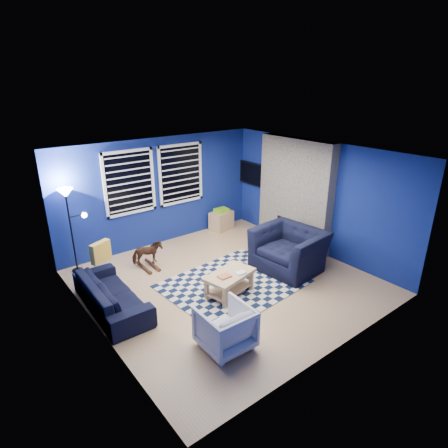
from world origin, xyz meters
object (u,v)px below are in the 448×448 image
armchair_bent (225,328)px  armchair_big (289,250)px  coffee_table (230,279)px  floor_lamp (68,205)px  sofa (112,294)px  tv (253,174)px  rocking_horse (147,254)px  cabinet (221,220)px

armchair_bent → armchair_big: bearing=-154.7°
coffee_table → floor_lamp: bearing=125.7°
sofa → tv: bearing=-70.7°
sofa → armchair_big: size_ratio=1.44×
sofa → floor_lamp: floor_lamp is taller
coffee_table → armchair_bent: bearing=-131.1°
rocking_horse → coffee_table: 1.99m
armchair_big → tv: bearing=148.9°
rocking_horse → coffee_table: size_ratio=0.60×
tv → cabinet: 1.45m
tv → armchair_big: tv is taller
floor_lamp → cabinet: bearing=0.1°
armchair_big → floor_lamp: bearing=-132.7°
tv → rocking_horse: bearing=-171.2°
tv → armchair_bent: tv is taller
tv → coffee_table: bearing=-138.4°
cabinet → tv: bearing=-27.5°
coffee_table → rocking_horse: bearing=110.3°
floor_lamp → coffee_table: bearing=-54.3°
tv → sofa: tv is taller
armchair_bent → floor_lamp: bearing=-74.1°
floor_lamp → armchair_big: bearing=-36.5°
cabinet → sofa: bearing=-166.0°
sofa → cabinet: (3.69, 1.74, -0.02)m
armchair_big → cabinet: armchair_big is taller
armchair_big → sofa: bearing=-109.9°
armchair_big → cabinet: size_ratio=2.05×
armchair_bent → cabinet: (2.76, 3.71, -0.08)m
armchair_bent → floor_lamp: size_ratio=0.42×
rocking_horse → cabinet: 2.64m
sofa → armchair_bent: 2.17m
rocking_horse → cabinet: (2.52, 0.77, -0.07)m
armchair_bent → coffee_table: 1.42m
rocking_horse → tv: bearing=-68.5°
tv → floor_lamp: floor_lamp is taller
cabinet → floor_lamp: 3.90m
armchair_bent → rocking_horse: size_ratio=1.20×
tv → floor_lamp: size_ratio=0.57×
tv → armchair_bent: size_ratio=1.36×
rocking_horse → coffee_table: bearing=-146.9°
armchair_big → rocking_horse: bearing=-134.6°
rocking_horse → cabinet: rocking_horse is taller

